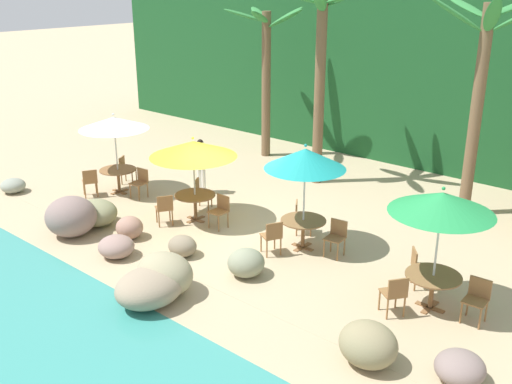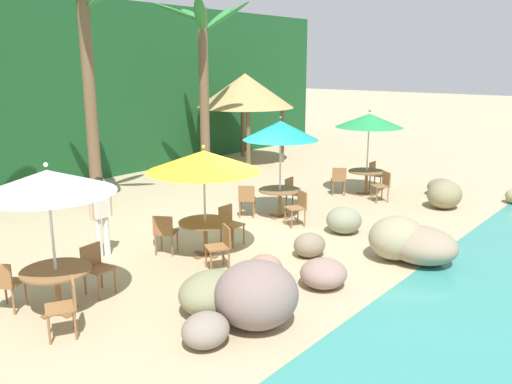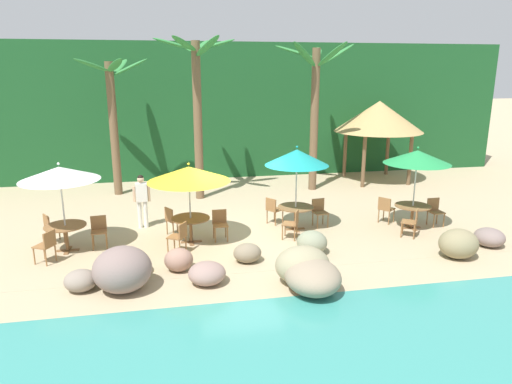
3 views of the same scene
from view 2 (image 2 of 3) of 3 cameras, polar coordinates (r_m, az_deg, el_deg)
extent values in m
plane|color=tan|center=(12.39, -1.56, -4.76)|extent=(120.00, 120.00, 0.00)
cube|color=tan|center=(12.39, -1.56, -4.75)|extent=(18.00, 5.20, 0.01)
cube|color=#194C23|center=(18.94, -22.95, 9.88)|extent=(28.00, 2.40, 6.00)
ellipsoid|color=gray|center=(8.19, 0.05, -10.95)|extent=(1.30, 1.28, 1.02)
ellipsoid|color=gray|center=(11.20, 17.31, -5.46)|extent=(1.24, 1.47, 0.74)
ellipsoid|color=gray|center=(8.68, -4.52, -10.75)|extent=(1.20, 1.09, 0.69)
ellipsoid|color=gray|center=(11.27, 14.88, -4.77)|extent=(1.28, 1.09, 0.89)
ellipsoid|color=gray|center=(17.00, 19.33, 0.49)|extent=(0.82, 0.85, 0.52)
ellipsoid|color=#7F715A|center=(11.12, 5.78, -5.68)|extent=(0.72, 0.63, 0.50)
ellipsoid|color=gray|center=(12.68, 9.44, -3.01)|extent=(0.82, 0.83, 0.63)
ellipsoid|color=gray|center=(7.80, -5.44, -14.56)|extent=(0.73, 0.65, 0.49)
ellipsoid|color=#877C58|center=(15.51, 19.61, -0.25)|extent=(1.03, 0.92, 0.78)
ellipsoid|color=#9C7563|center=(9.67, 0.92, -8.42)|extent=(0.71, 0.67, 0.57)
ellipsoid|color=gray|center=(9.69, 7.27, -8.67)|extent=(0.87, 0.84, 0.52)
cylinder|color=silver|center=(8.94, -20.95, -5.44)|extent=(0.04, 0.04, 2.27)
cone|color=white|center=(8.67, -21.54, 1.05)|extent=(2.07, 2.07, 0.36)
sphere|color=white|center=(8.62, -21.69, 2.75)|extent=(0.07, 0.07, 0.07)
cube|color=brown|center=(9.35, -20.35, -11.95)|extent=(0.60, 0.12, 0.03)
cube|color=brown|center=(9.35, -20.35, -11.95)|extent=(0.12, 0.60, 0.03)
cylinder|color=brown|center=(9.21, -20.54, -9.96)|extent=(0.09, 0.09, 0.71)
cylinder|color=brown|center=(9.08, -20.73, -7.90)|extent=(1.10, 1.10, 0.03)
cylinder|color=olive|center=(9.71, -14.91, -9.19)|extent=(0.04, 0.04, 0.45)
cylinder|color=olive|center=(9.50, -16.53, -9.83)|extent=(0.04, 0.04, 0.45)
cylinder|color=olive|center=(9.97, -16.30, -8.68)|extent=(0.04, 0.04, 0.45)
cylinder|color=olive|center=(9.76, -17.90, -9.29)|extent=(0.04, 0.04, 0.45)
cube|color=olive|center=(9.65, -16.51, -7.93)|extent=(0.46, 0.46, 0.03)
cube|color=olive|center=(9.72, -17.35, -6.59)|extent=(0.42, 0.08, 0.42)
cylinder|color=olive|center=(9.91, -25.32, -9.64)|extent=(0.04, 0.04, 0.45)
cylinder|color=olive|center=(9.73, -23.52, -9.89)|extent=(0.04, 0.04, 0.45)
cylinder|color=olive|center=(9.45, -24.64, -10.70)|extent=(0.04, 0.04, 0.45)
cube|color=olive|center=(9.59, -25.13, -8.84)|extent=(0.58, 0.58, 0.03)
cylinder|color=olive|center=(8.33, -21.36, -13.72)|extent=(0.04, 0.04, 0.45)
cylinder|color=olive|center=(8.66, -21.44, -12.66)|extent=(0.04, 0.04, 0.45)
cylinder|color=olive|center=(8.34, -18.85, -13.48)|extent=(0.04, 0.04, 0.45)
cylinder|color=olive|center=(8.66, -19.03, -12.43)|extent=(0.04, 0.04, 0.45)
cube|color=olive|center=(8.39, -20.31, -11.60)|extent=(0.57, 0.57, 0.03)
cube|color=olive|center=(8.32, -19.03, -10.25)|extent=(0.23, 0.39, 0.42)
cylinder|color=silver|center=(10.92, -5.53, -1.59)|extent=(0.04, 0.04, 2.12)
cone|color=yellow|center=(10.70, -5.65, 3.36)|extent=(2.31, 2.31, 0.42)
sphere|color=yellow|center=(10.65, -5.69, 4.88)|extent=(0.07, 0.07, 0.07)
cube|color=brown|center=(11.24, -5.41, -6.72)|extent=(0.60, 0.12, 0.03)
cube|color=brown|center=(11.24, -5.41, -6.72)|extent=(0.12, 0.60, 0.03)
cylinder|color=brown|center=(11.12, -5.45, -5.01)|extent=(0.09, 0.09, 0.71)
cylinder|color=brown|center=(11.01, -5.49, -3.26)|extent=(1.10, 1.10, 0.03)
cylinder|color=olive|center=(11.77, -1.32, -4.61)|extent=(0.04, 0.04, 0.45)
cylinder|color=olive|center=(11.52, -2.46, -5.05)|extent=(0.04, 0.04, 0.45)
cylinder|color=olive|center=(11.99, -2.63, -4.27)|extent=(0.04, 0.04, 0.45)
cylinder|color=olive|center=(11.74, -3.78, -4.69)|extent=(0.04, 0.04, 0.45)
cube|color=olive|center=(11.68, -2.56, -3.53)|extent=(0.43, 0.43, 0.03)
cube|color=olive|center=(11.75, -3.31, -2.44)|extent=(0.42, 0.04, 0.42)
cylinder|color=olive|center=(11.62, -10.15, -5.09)|extent=(0.04, 0.04, 0.45)
cylinder|color=olive|center=(11.51, -8.46, -5.20)|extent=(0.04, 0.04, 0.45)
cylinder|color=olive|center=(11.30, -10.74, -5.66)|extent=(0.04, 0.04, 0.45)
cylinder|color=olive|center=(11.19, -9.01, -5.79)|extent=(0.04, 0.04, 0.45)
cube|color=olive|center=(11.32, -9.64, -4.28)|extent=(0.57, 0.57, 0.03)
cube|color=olive|center=(11.09, -10.01, -3.64)|extent=(0.24, 0.38, 0.42)
cylinder|color=olive|center=(10.19, -4.86, -7.65)|extent=(0.04, 0.04, 0.45)
cylinder|color=olive|center=(10.51, -5.40, -6.97)|extent=(0.04, 0.04, 0.45)
cylinder|color=olive|center=(10.29, -2.93, -7.41)|extent=(0.04, 0.04, 0.45)
cylinder|color=olive|center=(10.60, -3.53, -6.75)|extent=(0.04, 0.04, 0.45)
cube|color=olive|center=(10.31, -4.21, -5.94)|extent=(0.57, 0.57, 0.03)
cube|color=olive|center=(10.30, -3.16, -4.80)|extent=(0.24, 0.38, 0.42)
cylinder|color=silver|center=(13.59, 2.61, 2.10)|extent=(0.04, 0.04, 2.38)
cone|color=teal|center=(13.42, 2.66, 6.65)|extent=(1.92, 1.92, 0.48)
sphere|color=teal|center=(13.38, 2.67, 8.00)|extent=(0.07, 0.07, 0.07)
cube|color=brown|center=(13.88, 2.56, -2.65)|extent=(0.60, 0.12, 0.03)
cube|color=brown|center=(13.88, 2.56, -2.65)|extent=(0.12, 0.60, 0.03)
cylinder|color=brown|center=(13.78, 2.57, -1.23)|extent=(0.09, 0.09, 0.71)
cylinder|color=brown|center=(13.70, 2.59, 0.20)|extent=(1.10, 1.10, 0.03)
cylinder|color=olive|center=(14.61, 5.19, -0.99)|extent=(0.04, 0.04, 0.45)
cylinder|color=olive|center=(14.31, 4.53, -1.30)|extent=(0.04, 0.04, 0.45)
cylinder|color=olive|center=(14.77, 3.96, -0.81)|extent=(0.04, 0.04, 0.45)
cylinder|color=olive|center=(14.47, 3.29, -1.11)|extent=(0.04, 0.04, 0.45)
cube|color=olive|center=(14.48, 4.26, -0.13)|extent=(0.47, 0.47, 0.03)
cube|color=olive|center=(14.53, 3.58, 0.72)|extent=(0.42, 0.09, 0.42)
cylinder|color=olive|center=(14.06, -1.60, -1.53)|extent=(0.04, 0.04, 0.45)
cylinder|color=olive|center=(14.03, -0.15, -1.56)|extent=(0.04, 0.04, 0.45)
cylinder|color=olive|center=(13.72, -1.76, -1.92)|extent=(0.04, 0.04, 0.45)
cylinder|color=olive|center=(13.69, -0.27, -1.96)|extent=(0.04, 0.04, 0.45)
cube|color=olive|center=(13.81, -0.95, -0.78)|extent=(0.58, 0.58, 0.03)
cube|color=olive|center=(13.57, -1.03, -0.20)|extent=(0.27, 0.36, 0.42)
cylinder|color=olive|center=(12.86, 3.87, -3.03)|extent=(0.04, 0.04, 0.45)
cylinder|color=olive|center=(13.17, 3.15, -2.62)|extent=(0.04, 0.04, 0.45)
cylinder|color=olive|center=(13.03, 5.26, -2.84)|extent=(0.04, 0.04, 0.45)
cylinder|color=olive|center=(13.33, 4.53, -2.44)|extent=(0.04, 0.04, 0.45)
cube|color=olive|center=(13.03, 4.22, -1.72)|extent=(0.56, 0.56, 0.03)
cube|color=olive|center=(13.07, 5.01, -0.80)|extent=(0.22, 0.39, 0.42)
cylinder|color=silver|center=(16.30, 11.90, 3.76)|extent=(0.04, 0.04, 2.37)
cone|color=#238E47|center=(16.15, 12.09, 7.54)|extent=(2.00, 2.00, 0.41)
sphere|color=#238E47|center=(16.13, 12.14, 8.54)|extent=(0.07, 0.07, 0.07)
cube|color=brown|center=(16.54, 11.70, -0.23)|extent=(0.60, 0.12, 0.03)
cube|color=brown|center=(16.54, 11.70, -0.23)|extent=(0.12, 0.60, 0.03)
cylinder|color=brown|center=(16.46, 11.76, 0.97)|extent=(0.09, 0.09, 0.71)
cylinder|color=brown|center=(16.38, 11.82, 2.18)|extent=(1.10, 1.10, 0.03)
cylinder|color=olive|center=(17.34, 13.71, 1.03)|extent=(0.04, 0.04, 0.45)
cylinder|color=olive|center=(17.02, 13.24, 0.81)|extent=(0.04, 0.04, 0.45)
cylinder|color=olive|center=(17.48, 12.63, 1.18)|extent=(0.04, 0.04, 0.45)
cylinder|color=olive|center=(17.16, 12.15, 0.98)|extent=(0.04, 0.04, 0.45)
cube|color=olive|center=(17.20, 12.97, 1.78)|extent=(0.44, 0.44, 0.03)
cube|color=olive|center=(17.24, 12.40, 2.50)|extent=(0.42, 0.06, 0.42)
cylinder|color=olive|center=(16.51, 8.12, 0.65)|extent=(0.04, 0.04, 0.45)
cylinder|color=olive|center=(16.56, 9.34, 0.64)|extent=(0.04, 0.04, 0.45)
cylinder|color=olive|center=(16.17, 8.26, 0.36)|extent=(0.04, 0.04, 0.45)
cylinder|color=olive|center=(16.21, 9.51, 0.35)|extent=(0.04, 0.04, 0.45)
cube|color=olive|center=(16.31, 8.84, 1.32)|extent=(0.59, 0.59, 0.03)
cube|color=olive|center=(16.07, 8.95, 1.85)|extent=(0.29, 0.35, 0.42)
cylinder|color=olive|center=(15.53, 12.86, -0.40)|extent=(0.04, 0.04, 0.45)
cylinder|color=olive|center=(15.83, 12.26, -0.10)|extent=(0.04, 0.04, 0.45)
cylinder|color=olive|center=(15.69, 14.01, -0.32)|extent=(0.04, 0.04, 0.45)
cylinder|color=olive|center=(16.00, 13.39, -0.02)|extent=(0.04, 0.04, 0.45)
cube|color=olive|center=(15.71, 13.18, 0.64)|extent=(0.59, 0.59, 0.03)
cube|color=olive|center=(15.76, 13.85, 1.37)|extent=(0.27, 0.36, 0.42)
cylinder|color=brown|center=(14.67, -17.40, 9.16)|extent=(0.32, 0.32, 5.83)
cylinder|color=brown|center=(18.02, -5.60, 10.16)|extent=(0.32, 0.32, 5.64)
ellipsoid|color=#2D7A38|center=(18.69, -4.01, 18.18)|extent=(1.54, 0.47, 0.94)
ellipsoid|color=#2D7A38|center=(18.82, -6.93, 18.48)|extent=(0.91, 1.68, 0.55)
ellipsoid|color=#2D7A38|center=(17.82, -8.53, 18.65)|extent=(1.63, 1.08, 0.59)
ellipsoid|color=#2D7A38|center=(17.21, -6.02, 18.49)|extent=(1.38, 1.26, 0.96)
ellipsoid|color=#2D7A38|center=(17.78, -3.10, 18.40)|extent=(0.98, 1.52, 0.95)
cylinder|color=brown|center=(21.19, -5.21, 6.04)|extent=(0.16, 0.16, 2.20)
cylinder|color=brown|center=(22.72, -1.45, 6.61)|extent=(0.16, 0.16, 2.20)
cylinder|color=brown|center=(19.78, -0.83, 5.54)|extent=(0.16, 0.16, 2.20)
cylinder|color=brown|center=(21.41, 2.84, 6.16)|extent=(0.16, 0.16, 2.20)
cone|color=tan|center=(21.09, -1.18, 10.86)|extent=(3.83, 3.83, 1.32)
cylinder|color=white|center=(11.38, -16.53, -4.77)|extent=(0.13, 0.13, 0.86)
cylinder|color=white|center=(11.48, -15.79, -4.56)|extent=(0.13, 0.13, 0.86)
cube|color=white|center=(11.23, -16.40, -1.17)|extent=(0.35, 0.23, 0.58)
cylinder|color=#D6AD89|center=(11.13, -17.31, -1.64)|extent=(0.08, 0.08, 0.50)
cylinder|color=#D6AD89|center=(11.36, -15.47, -1.20)|extent=(0.08, 0.08, 0.50)
sphere|color=#D6AD89|center=(11.13, -16.54, 0.86)|extent=(0.21, 0.21, 0.21)
sphere|color=black|center=(11.12, -16.56, 1.12)|extent=(0.18, 0.18, 0.18)
camera|label=1|loc=(18.74, 49.96, 16.23)|focal=41.59mm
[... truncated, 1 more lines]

